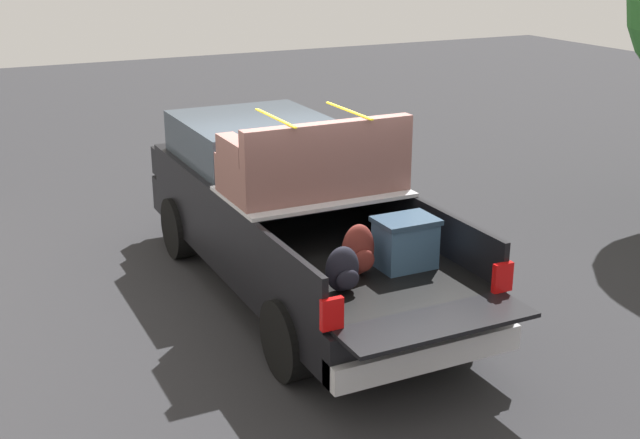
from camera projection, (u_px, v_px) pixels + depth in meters
ground_plane at (298, 292)px, 9.76m from camera, size 40.00×40.00×0.00m
pickup_truck at (285, 207)px, 9.76m from camera, size 6.05×2.06×2.23m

